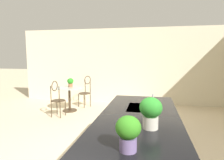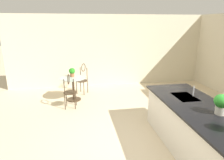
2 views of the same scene
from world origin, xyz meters
The scene contains 9 objects.
ground_plane centered at (0.00, 0.00, 0.00)m, with size 40.00×40.00×0.00m, color beige.
wall_left_window centered at (-4.26, 0.00, 1.35)m, with size 0.12×7.80×2.70m, color beige.
kitchen_island centered at (0.30, 0.85, 0.46)m, with size 2.80×1.06×0.92m.
bistro_table centered at (-2.80, -1.48, 0.45)m, with size 0.80×0.80×0.74m.
chair_near_window centered at (-2.16, -1.57, 0.57)m, with size 0.50×0.41×1.04m.
chair_by_island centered at (-3.42, -1.17, 0.57)m, with size 0.52×0.52×1.04m.
sink_faucet centered at (-0.25, 1.03, 1.03)m, with size 0.02×0.02×0.22m, color #B2B5BA.
potted_plant_on_table centered at (-2.94, -1.50, 0.90)m, with size 0.20×0.20×0.28m.
potted_plant_counter_near centered at (0.60, 1.00, 1.12)m, with size 0.25×0.25×0.35m.
Camera 2 is at (3.24, -1.28, 2.38)m, focal length 31.55 mm.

